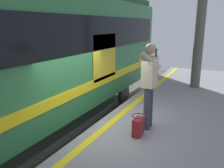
# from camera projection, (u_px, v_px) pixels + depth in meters

# --- Properties ---
(ground_plane) EXTENTS (24.11, 24.11, 0.00)m
(ground_plane) POSITION_uv_depth(u_px,v_px,m) (99.00, 160.00, 5.65)
(ground_plane) COLOR #4C4742
(platform) EXTENTS (15.47, 4.29, 1.03)m
(platform) POSITION_uv_depth(u_px,v_px,m) (194.00, 164.00, 4.61)
(platform) COLOR gray
(platform) RESTS_ON ground
(safety_line) EXTENTS (15.16, 0.16, 0.01)m
(safety_line) POSITION_uv_depth(u_px,v_px,m) (110.00, 123.00, 5.27)
(safety_line) COLOR yellow
(safety_line) RESTS_ON platform
(track_rail_near) EXTENTS (20.11, 0.08, 0.16)m
(track_rail_near) POSITION_uv_depth(u_px,v_px,m) (56.00, 145.00, 6.20)
(track_rail_near) COLOR slate
(track_rail_near) RESTS_ON ground
(track_rail_far) EXTENTS (20.11, 0.08, 0.16)m
(track_rail_far) POSITION_uv_depth(u_px,v_px,m) (17.00, 134.00, 6.81)
(track_rail_far) COLOR slate
(track_rail_far) RESTS_ON ground
(passenger) EXTENTS (0.57, 0.55, 1.81)m
(passenger) POSITION_uv_depth(u_px,v_px,m) (149.00, 79.00, 4.79)
(passenger) COLOR #383347
(passenger) RESTS_ON platform
(handbag) EXTENTS (0.31, 0.28, 0.43)m
(handbag) POSITION_uv_depth(u_px,v_px,m) (138.00, 126.00, 4.65)
(handbag) COLOR maroon
(handbag) RESTS_ON platform
(station_column) EXTENTS (0.32, 0.32, 3.67)m
(station_column) POSITION_uv_depth(u_px,v_px,m) (199.00, 34.00, 7.88)
(station_column) COLOR #59544C
(station_column) RESTS_ON platform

